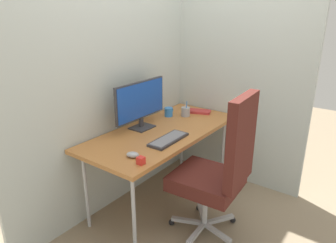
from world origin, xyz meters
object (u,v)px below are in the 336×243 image
at_px(office_chair, 219,168).
at_px(monitor, 141,102).
at_px(keyboard, 169,139).
at_px(coffee_mug, 169,112).
at_px(notebook, 199,112).
at_px(pen_holder, 186,112).
at_px(mouse, 133,155).
at_px(desk_clamp_accessory, 141,161).

distance_m(office_chair, monitor, 0.90).
xyz_separation_m(keyboard, coffee_mug, (0.50, 0.36, 0.03)).
bearing_deg(monitor, notebook, -15.84).
xyz_separation_m(office_chair, pen_holder, (0.59, 0.69, 0.15)).
bearing_deg(pen_holder, monitor, 164.91).
height_order(keyboard, coffee_mug, coffee_mug).
xyz_separation_m(notebook, coffee_mug, (-0.27, 0.19, 0.03)).
bearing_deg(office_chair, pen_holder, 49.49).
height_order(monitor, mouse, monitor).
xyz_separation_m(pen_holder, desk_clamp_accessory, (-1.03, -0.32, -0.02)).
relative_size(office_chair, mouse, 12.60).
distance_m(monitor, keyboard, 0.44).
height_order(pen_holder, coffee_mug, pen_holder).
bearing_deg(keyboard, office_chair, -88.72).
relative_size(keyboard, mouse, 4.21).
height_order(office_chair, notebook, office_chair).
xyz_separation_m(pen_holder, notebook, (0.17, -0.06, -0.03)).
distance_m(keyboard, coffee_mug, 0.62).
bearing_deg(pen_holder, mouse, -168.41).
height_order(keyboard, mouse, mouse).
relative_size(pen_holder, notebook, 0.69).
height_order(keyboard, desk_clamp_accessory, desk_clamp_accessory).
distance_m(monitor, pen_holder, 0.56).
relative_size(notebook, desk_clamp_accessory, 4.31).
distance_m(notebook, desk_clamp_accessory, 1.23).
distance_m(monitor, desk_clamp_accessory, 0.73).
bearing_deg(desk_clamp_accessory, office_chair, -39.73).
distance_m(keyboard, pen_holder, 0.64).
bearing_deg(keyboard, notebook, 12.92).
distance_m(pen_holder, desk_clamp_accessory, 1.08).
height_order(monitor, desk_clamp_accessory, monitor).
distance_m(office_chair, desk_clamp_accessory, 0.59).
xyz_separation_m(office_chair, desk_clamp_accessory, (-0.44, 0.37, 0.13)).
bearing_deg(mouse, monitor, 17.52).
distance_m(keyboard, notebook, 0.79).
bearing_deg(coffee_mug, notebook, -34.26).
relative_size(keyboard, pen_holder, 2.49).
height_order(coffee_mug, desk_clamp_accessory, coffee_mug).
distance_m(pen_holder, coffee_mug, 0.17).
xyz_separation_m(office_chair, notebook, (0.76, 0.63, 0.12)).
xyz_separation_m(monitor, desk_clamp_accessory, (-0.53, -0.46, -0.21)).
relative_size(office_chair, desk_clamp_accessory, 22.24).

